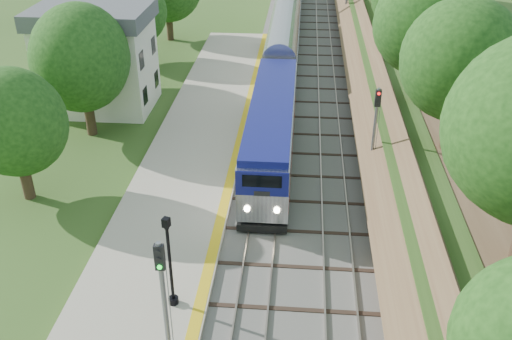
# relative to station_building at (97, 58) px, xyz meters

# --- Properties ---
(trackbed) EXTENTS (9.50, 170.00, 0.28)m
(trackbed) POSITION_rel_station_building_xyz_m (16.00, 30.00, -4.02)
(trackbed) COLOR #4C4944
(trackbed) RESTS_ON ground
(platform) EXTENTS (6.40, 68.00, 0.38)m
(platform) POSITION_rel_station_building_xyz_m (8.80, -14.00, -3.90)
(platform) COLOR #A89D87
(platform) RESTS_ON ground
(yellow_stripe) EXTENTS (0.55, 68.00, 0.01)m
(yellow_stripe) POSITION_rel_station_building_xyz_m (11.65, -14.00, -3.70)
(yellow_stripe) COLOR gold
(yellow_stripe) RESTS_ON platform
(embankment) EXTENTS (10.64, 170.00, 11.70)m
(embankment) POSITION_rel_station_building_xyz_m (24.35, 30.00, -2.14)
(embankment) COLOR brown
(embankment) RESTS_ON ground
(station_building) EXTENTS (8.60, 6.60, 8.00)m
(station_building) POSITION_rel_station_building_xyz_m (0.00, 0.00, 0.00)
(station_building) COLOR white
(station_building) RESTS_ON ground
(trees_behind_platform) EXTENTS (7.82, 53.32, 7.21)m
(trees_behind_platform) POSITION_rel_station_building_xyz_m (2.83, -9.33, 0.44)
(trees_behind_platform) COLOR #332316
(trees_behind_platform) RESTS_ON ground
(lamppost_far) EXTENTS (0.46, 0.46, 4.63)m
(lamppost_far) POSITION_rel_station_building_xyz_m (10.45, -22.30, -1.64)
(lamppost_far) COLOR black
(lamppost_far) RESTS_ON platform
(signal_platform) EXTENTS (0.36, 0.28, 6.09)m
(signal_platform) POSITION_rel_station_building_xyz_m (11.10, -25.83, 0.03)
(signal_platform) COLOR slate
(signal_platform) RESTS_ON platform
(signal_farside) EXTENTS (0.34, 0.27, 6.27)m
(signal_farside) POSITION_rel_station_building_xyz_m (20.20, -10.50, -0.14)
(signal_farside) COLOR slate
(signal_farside) RESTS_ON ground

